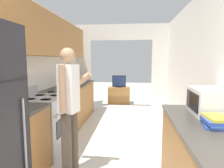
{
  "coord_description": "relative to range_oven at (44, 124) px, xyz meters",
  "views": [
    {
      "loc": [
        0.36,
        -0.8,
        1.49
      ],
      "look_at": [
        -0.06,
        3.16,
        1.0
      ],
      "focal_mm": 32.0,
      "sensor_mm": 36.0,
      "label": 1
    }
  ],
  "objects": [
    {
      "name": "microwave",
      "position": [
        2.22,
        -0.74,
        0.58
      ],
      "size": [
        0.34,
        0.49,
        0.28
      ],
      "color": "white",
      "rests_on": "counter_right"
    },
    {
      "name": "tv_cabinet",
      "position": [
        0.95,
        3.74,
        -0.18
      ],
      "size": [
        0.73,
        0.42,
        0.55
      ],
      "color": "#9E6B38",
      "rests_on": "ground_plane"
    },
    {
      "name": "wall_right",
      "position": [
        2.43,
        -0.21,
        0.79
      ],
      "size": [
        0.06,
        7.49,
        2.5
      ],
      "color": "white",
      "rests_on": "ground_plane"
    },
    {
      "name": "knife",
      "position": [
        -0.06,
        0.51,
        0.45
      ],
      "size": [
        0.13,
        0.31,
        0.02
      ],
      "rotation": [
        0.0,
        0.0,
        -0.51
      ],
      "color": "#B7B7BC",
      "rests_on": "counter_left"
    },
    {
      "name": "wall_left",
      "position": [
        -0.26,
        0.23,
        1.09
      ],
      "size": [
        0.38,
        7.49,
        2.5
      ],
      "color": "white",
      "rests_on": "ground_plane"
    },
    {
      "name": "television",
      "position": [
        0.95,
        3.7,
        0.29
      ],
      "size": [
        0.46,
        0.16,
        0.4
      ],
      "color": "black",
      "rests_on": "tv_cabinet"
    },
    {
      "name": "counter_left",
      "position": [
        -0.01,
        0.99,
        -0.01
      ],
      "size": [
        0.62,
        3.69,
        0.9
      ],
      "color": "#9E6B38",
      "rests_on": "ground_plane"
    },
    {
      "name": "person",
      "position": [
        0.6,
        -0.53,
        0.42
      ],
      "size": [
        0.53,
        0.42,
        1.63
      ],
      "rotation": [
        0.0,
        0.0,
        1.36
      ],
      "color": "#4C4238",
      "rests_on": "ground_plane"
    },
    {
      "name": "book_stack",
      "position": [
        2.14,
        -1.18,
        0.49
      ],
      "size": [
        0.24,
        0.29,
        0.09
      ],
      "color": "#2D4C99",
      "rests_on": "counter_right"
    },
    {
      "name": "wall_far_with_doorway",
      "position": [
        1.05,
        2.97,
        1.0
      ],
      "size": [
        3.11,
        0.06,
        2.5
      ],
      "color": "white",
      "rests_on": "ground_plane"
    },
    {
      "name": "range_oven",
      "position": [
        0.0,
        0.0,
        0.0
      ],
      "size": [
        0.66,
        0.77,
        1.04
      ],
      "color": "#B7B7BC",
      "rests_on": "ground_plane"
    }
  ]
}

